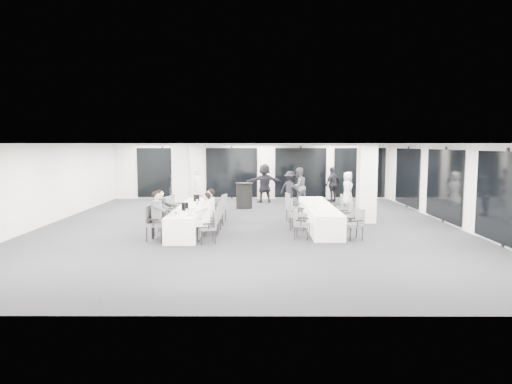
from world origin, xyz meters
TOP-DOWN VIEW (x-y plane):
  - room at (0.89, 1.11)m, footprint 14.04×16.04m
  - column_left at (-2.80, 3.20)m, footprint 0.60×0.60m
  - column_right at (4.20, 1.00)m, footprint 0.60×0.60m
  - banquet_table_main at (-1.86, -0.35)m, footprint 0.90×5.00m
  - banquet_table_side at (2.38, 0.05)m, footprint 0.90×5.00m
  - cocktail_table at (-0.27, 4.57)m, footprint 0.81×0.81m
  - chair_main_left_near at (-2.69, -2.20)m, footprint 0.59×0.63m
  - chair_main_left_second at (-2.69, -1.71)m, footprint 0.54×0.57m
  - chair_main_left_mid at (-2.69, -0.71)m, footprint 0.54×0.58m
  - chair_main_left_fourth at (-2.69, 0.19)m, footprint 0.61×0.64m
  - chair_main_left_far at (-2.69, 1.34)m, footprint 0.53×0.57m
  - chair_main_right_near at (-1.03, -2.46)m, footprint 0.56×0.58m
  - chair_main_right_second at (-1.03, -1.41)m, footprint 0.45×0.51m
  - chair_main_right_mid at (-1.02, -0.73)m, footprint 0.52×0.56m
  - chair_main_right_fourth at (-1.02, 0.41)m, footprint 0.55×0.59m
  - chair_main_right_far at (-1.02, 1.15)m, footprint 0.61×0.63m
  - chair_side_left_near at (1.56, -1.85)m, footprint 0.55×0.57m
  - chair_side_left_mid at (1.55, -0.46)m, footprint 0.60×0.64m
  - chair_side_left_far at (1.54, 1.11)m, footprint 0.60×0.64m
  - chair_side_right_near at (3.21, -1.96)m, footprint 0.55×0.58m
  - chair_side_right_mid at (3.22, -0.52)m, footprint 0.48×0.53m
  - chair_side_right_far at (3.22, 1.19)m, footprint 0.53×0.58m
  - seated_guest_a at (-2.52, -2.21)m, footprint 0.50×0.38m
  - seated_guest_b at (-2.52, -1.69)m, footprint 0.50×0.38m
  - seated_guest_c at (-1.19, -2.49)m, footprint 0.50×0.38m
  - seated_guest_d at (-1.19, -1.41)m, footprint 0.50×0.38m
  - standing_guest_a at (-2.18, 4.07)m, footprint 0.93×0.86m
  - standing_guest_b at (2.18, 5.43)m, footprint 1.11×1.00m
  - standing_guest_c at (1.81, 5.41)m, footprint 1.29×1.13m
  - standing_guest_d at (3.95, 6.77)m, footprint 1.27×1.23m
  - standing_guest_e at (4.45, 5.63)m, footprint 0.62×0.90m
  - standing_guest_f at (0.65, 6.61)m, footprint 2.05×1.14m
  - standing_guest_g at (-3.33, 4.39)m, footprint 0.78×0.80m
  - standing_guest_h at (4.67, 2.66)m, footprint 0.74×0.97m
  - ice_bucket_near at (-1.93, -1.22)m, footprint 0.22×0.22m
  - ice_bucket_far at (-1.88, 1.06)m, footprint 0.21×0.21m
  - water_bottle_a at (-2.03, -2.27)m, footprint 0.07×0.07m
  - water_bottle_b at (-1.70, -0.09)m, footprint 0.07×0.07m
  - water_bottle_c at (-1.94, 1.44)m, footprint 0.08×0.08m
  - plate_a at (-2.05, -1.99)m, footprint 0.18×0.18m
  - plate_b at (-1.63, -2.26)m, footprint 0.19×0.19m
  - plate_c at (-1.76, -0.97)m, footprint 0.21×0.21m
  - wine_glass at (-1.70, -2.33)m, footprint 0.08×0.08m

SIDE VIEW (x-z plane):
  - banquet_table_main at x=-1.86m, z-range 0.00..0.75m
  - banquet_table_side at x=2.38m, z-range 0.00..0.75m
  - chair_main_right_second at x=-1.03m, z-range 0.06..0.95m
  - chair_side_left_near at x=1.56m, z-range 0.06..0.95m
  - chair_main_right_near at x=-1.03m, z-range 0.06..0.97m
  - chair_side_right_near at x=3.21m, z-range 0.06..0.97m
  - chair_main_left_second at x=-2.69m, z-range 0.07..0.99m
  - chair_side_right_mid at x=3.22m, z-range 0.07..1.00m
  - chair_main_right_mid at x=-1.02m, z-range 0.07..1.00m
  - chair_main_left_far at x=-2.69m, z-range 0.07..1.00m
  - chair_main_left_mid at x=-2.69m, z-range 0.07..1.01m
  - chair_main_right_fourth at x=-1.02m, z-range 0.07..1.04m
  - chair_side_right_far at x=3.22m, z-range 0.07..1.04m
  - chair_main_right_far at x=-1.02m, z-range 0.07..1.06m
  - cocktail_table at x=-0.27m, z-range 0.01..1.12m
  - chair_main_left_fourth at x=-2.69m, z-range 0.07..1.06m
  - chair_side_left_mid at x=1.55m, z-range 0.07..1.08m
  - chair_side_left_far at x=1.54m, z-range 0.07..1.10m
  - chair_main_left_near at x=-2.69m, z-range 0.07..1.10m
  - plate_c at x=-1.76m, z-range 0.75..0.78m
  - plate_a at x=-2.05m, z-range 0.75..0.78m
  - plate_b at x=-1.63m, z-range 0.75..0.78m
  - seated_guest_a at x=-2.52m, z-range 0.09..1.53m
  - seated_guest_b at x=-2.52m, z-range 0.09..1.53m
  - seated_guest_c at x=-1.19m, z-range 0.09..1.53m
  - seated_guest_d at x=-1.19m, z-range 0.09..1.53m
  - water_bottle_b at x=-1.70m, z-range 0.75..0.95m
  - water_bottle_a at x=-2.03m, z-range 0.75..0.95m
  - standing_guest_g at x=-3.33m, z-range 0.00..1.72m
  - standing_guest_e at x=4.45m, z-range 0.00..1.73m
  - water_bottle_c at x=-1.94m, z-range 0.75..0.99m
  - ice_bucket_far at x=-1.88m, z-range 0.75..0.99m
  - ice_bucket_near at x=-1.93m, z-range 0.75..1.00m
  - standing_guest_c at x=1.81m, z-range 0.00..1.79m
  - standing_guest_h at x=4.67m, z-range 0.00..1.79m
  - wine_glass at x=-1.70m, z-range 0.80..1.02m
  - standing_guest_d at x=3.95m, z-range 0.00..1.93m
  - standing_guest_b at x=2.18m, z-range 0.00..1.97m
  - standing_guest_a at x=-2.18m, z-range 0.00..2.04m
  - standing_guest_f at x=0.65m, z-range 0.00..2.12m
  - room at x=0.89m, z-range -0.03..2.81m
  - column_left at x=-2.80m, z-range 0.00..2.80m
  - column_right at x=4.20m, z-range 0.00..2.80m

